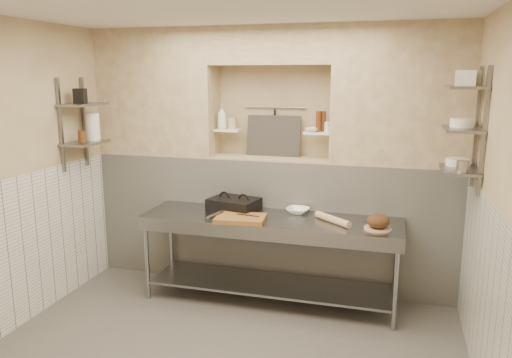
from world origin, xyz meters
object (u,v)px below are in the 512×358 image
(bottle_soap, at_px, (222,117))
(panini_press, at_px, (234,205))
(mixing_bowl, at_px, (298,211))
(rolling_pin, at_px, (333,219))
(prep_table, at_px, (270,242))
(bowl_alcove, at_px, (311,130))
(jug_left, at_px, (93,126))
(cutting_board, at_px, (241,218))
(bread_loaf, at_px, (378,221))

(bottle_soap, bearing_deg, panini_press, -56.33)
(mixing_bowl, bearing_deg, rolling_pin, -31.99)
(prep_table, height_order, panini_press, panini_press)
(mixing_bowl, height_order, bowl_alcove, bowl_alcove)
(panini_press, xyz_separation_m, bottle_soap, (-0.26, 0.39, 0.88))
(bottle_soap, bearing_deg, mixing_bowl, -17.83)
(panini_press, relative_size, jug_left, 1.92)
(bottle_soap, relative_size, jug_left, 0.90)
(mixing_bowl, relative_size, rolling_pin, 0.52)
(rolling_pin, bearing_deg, cutting_board, -169.17)
(prep_table, xyz_separation_m, rolling_pin, (0.62, -0.00, 0.29))
(bread_loaf, bearing_deg, prep_table, 174.83)
(rolling_pin, distance_m, bottle_soap, 1.68)
(prep_table, distance_m, cutting_board, 0.41)
(panini_press, xyz_separation_m, jug_left, (-1.54, -0.13, 0.79))
(prep_table, xyz_separation_m, panini_press, (-0.43, 0.15, 0.32))
(rolling_pin, bearing_deg, bowl_alcove, 120.15)
(cutting_board, bearing_deg, prep_table, 33.86)
(rolling_pin, height_order, bread_loaf, bread_loaf)
(bread_loaf, bearing_deg, cutting_board, -176.72)
(prep_table, relative_size, panini_press, 4.68)
(bowl_alcove, bearing_deg, rolling_pin, -59.85)
(mixing_bowl, bearing_deg, jug_left, -174.29)
(panini_press, height_order, bread_loaf, bread_loaf)
(mixing_bowl, xyz_separation_m, jug_left, (-2.21, -0.22, 0.83))
(bottle_soap, bearing_deg, prep_table, -38.09)
(bread_loaf, height_order, bowl_alcove, bowl_alcove)
(panini_press, xyz_separation_m, bowl_alcove, (0.74, 0.39, 0.77))
(bowl_alcove, bearing_deg, panini_press, -151.94)
(mixing_bowl, distance_m, rolling_pin, 0.46)
(panini_press, bearing_deg, jug_left, -163.09)
(prep_table, xyz_separation_m, mixing_bowl, (0.24, 0.24, 0.29))
(mixing_bowl, distance_m, bottle_soap, 1.33)
(panini_press, distance_m, rolling_pin, 1.06)
(jug_left, bearing_deg, cutting_board, -6.30)
(panini_press, bearing_deg, bottle_soap, 135.72)
(mixing_bowl, xyz_separation_m, rolling_pin, (0.39, -0.24, 0.01))
(prep_table, xyz_separation_m, jug_left, (-1.97, 0.02, 1.12))
(cutting_board, xyz_separation_m, jug_left, (-1.72, 0.19, 0.84))
(cutting_board, xyz_separation_m, bread_loaf, (1.31, 0.07, 0.06))
(panini_press, height_order, rolling_pin, panini_press)
(bread_loaf, xyz_separation_m, bowl_alcove, (-0.75, 0.64, 0.76))
(cutting_board, distance_m, bowl_alcove, 1.22)
(panini_press, relative_size, mixing_bowl, 2.38)
(bread_loaf, bearing_deg, panini_press, 170.57)
(jug_left, bearing_deg, mixing_bowl, 5.71)
(cutting_board, relative_size, bread_loaf, 2.26)
(bread_loaf, bearing_deg, bottle_soap, 160.03)
(panini_press, bearing_deg, rolling_pin, 3.78)
(panini_press, height_order, bowl_alcove, bowl_alcove)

